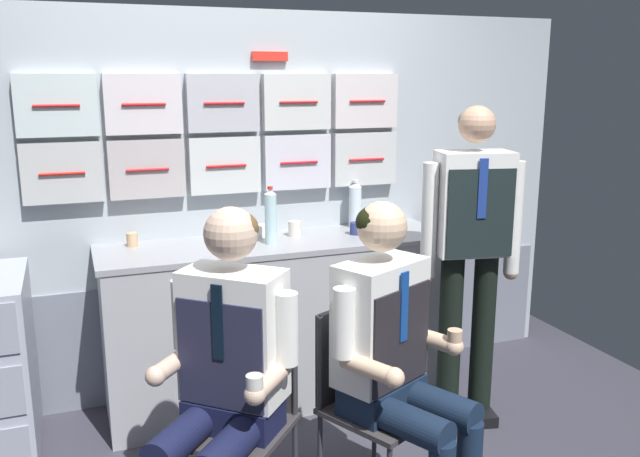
% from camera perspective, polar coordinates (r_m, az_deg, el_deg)
% --- Properties ---
extents(galley_bulkhead, '(4.20, 0.14, 2.15)m').
position_cam_1_polar(galley_bulkhead, '(3.84, -7.61, 1.97)').
color(galley_bulkhead, '#ABB5BD').
rests_on(galley_bulkhead, ground).
extents(galley_counter, '(1.92, 0.53, 0.92)m').
position_cam_1_polar(galley_counter, '(3.80, -3.46, -7.82)').
color(galley_counter, '#9FA1A7').
rests_on(galley_counter, ground).
extents(folding_chair_left, '(0.56, 0.56, 0.87)m').
position_cam_1_polar(folding_chair_left, '(2.79, -6.37, -14.13)').
color(folding_chair_left, '#2D2D33').
rests_on(folding_chair_left, ground).
extents(crew_member_left, '(0.67, 0.70, 1.34)m').
position_cam_1_polar(crew_member_left, '(2.57, -8.12, -11.44)').
color(crew_member_left, black).
rests_on(crew_member_left, ground).
extents(folding_chair_right, '(0.53, 0.53, 0.87)m').
position_cam_1_polar(folding_chair_right, '(2.89, 3.77, -13.00)').
color(folding_chair_right, '#2D2D33').
rests_on(folding_chair_right, ground).
extents(crew_member_right, '(0.60, 0.71, 1.33)m').
position_cam_1_polar(crew_member_right, '(2.72, 6.44, -10.12)').
color(crew_member_right, black).
rests_on(crew_member_right, ground).
extents(crew_member_standing, '(0.52, 0.32, 1.66)m').
position_cam_1_polar(crew_member_standing, '(3.51, 12.67, -0.96)').
color(crew_member_standing, black).
rests_on(crew_member_standing, ground).
extents(water_bottle_clear, '(0.07, 0.07, 0.28)m').
position_cam_1_polar(water_bottle_clear, '(3.97, 2.99, 2.02)').
color(water_bottle_clear, silver).
rests_on(water_bottle_clear, galley_counter).
extents(water_bottle_tall, '(0.06, 0.06, 0.31)m').
position_cam_1_polar(water_bottle_tall, '(3.57, -4.19, 1.01)').
color(water_bottle_tall, silver).
rests_on(water_bottle_tall, galley_counter).
extents(espresso_cup_small, '(0.06, 0.06, 0.07)m').
position_cam_1_polar(espresso_cup_small, '(3.67, -15.61, -0.88)').
color(espresso_cup_small, tan).
rests_on(espresso_cup_small, galley_counter).
extents(paper_cup_blue, '(0.07, 0.07, 0.09)m').
position_cam_1_polar(paper_cup_blue, '(3.76, -2.16, 0.03)').
color(paper_cup_blue, silver).
rests_on(paper_cup_blue, galley_counter).
extents(coffee_cup_spare, '(0.06, 0.06, 0.07)m').
position_cam_1_polar(coffee_cup_spare, '(3.77, -4.90, -0.14)').
color(coffee_cup_spare, white).
rests_on(coffee_cup_spare, galley_counter).
extents(coffee_cup_white, '(0.07, 0.07, 0.07)m').
position_cam_1_polar(coffee_cup_white, '(3.80, 3.03, 0.05)').
color(coffee_cup_white, navy).
rests_on(coffee_cup_white, galley_counter).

